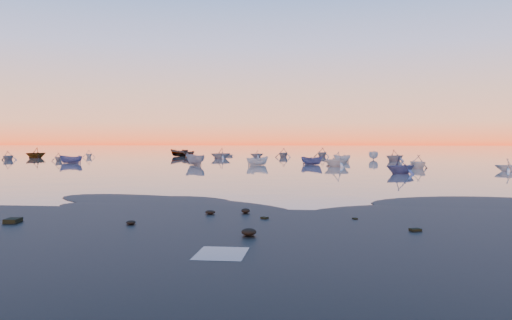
# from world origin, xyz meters

# --- Properties ---
(ground) EXTENTS (600.00, 600.00, 0.00)m
(ground) POSITION_xyz_m (0.00, 100.00, 0.00)
(ground) COLOR slate
(ground) RESTS_ON ground
(mud_lobes) EXTENTS (140.00, 6.00, 0.07)m
(mud_lobes) POSITION_xyz_m (0.00, -1.00, 0.01)
(mud_lobes) COLOR black
(mud_lobes) RESTS_ON ground
(moored_fleet) EXTENTS (124.00, 58.00, 1.20)m
(moored_fleet) POSITION_xyz_m (0.00, 53.00, 0.00)
(moored_fleet) COLOR silver
(moored_fleet) RESTS_ON ground
(boat_near_center) EXTENTS (3.38, 3.63, 1.21)m
(boat_near_center) POSITION_xyz_m (0.96, 40.86, 0.00)
(boat_near_center) COLOR silver
(boat_near_center) RESTS_ON ground
(boat_near_right) EXTENTS (3.88, 2.73, 1.24)m
(boat_near_right) POSITION_xyz_m (20.98, 35.84, 0.00)
(boat_near_right) COLOR silver
(boat_near_right) RESTS_ON ground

